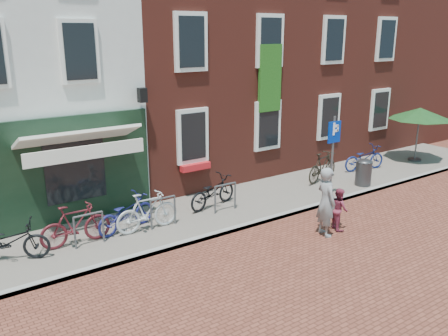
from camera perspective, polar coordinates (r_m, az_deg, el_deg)
ground at (r=12.59m, az=1.43°, el=-7.72°), size 80.00×80.00×0.00m
sidewalk at (r=14.24m, az=1.11°, el=-4.60°), size 24.00×3.00×0.10m
building_brick_mid at (r=18.51m, az=-6.60°, el=15.76°), size 6.00×8.00×10.00m
building_brick_right at (r=22.01m, az=7.81°, el=15.76°), size 6.00×8.00×10.00m
filler_right at (r=26.83m, az=18.40°, el=14.09°), size 7.00×8.00×9.00m
litter_bin at (r=16.51m, az=16.50°, el=-0.32°), size 0.53×0.53×0.97m
parking_sign at (r=14.64m, az=13.04°, el=2.73°), size 0.50×0.08×2.58m
parasol at (r=20.11m, az=22.58°, el=6.33°), size 2.39×2.39×2.23m
woman at (r=12.37m, az=12.20°, el=-4.00°), size 0.57×0.74×1.82m
boy at (r=12.94m, az=13.68°, el=-4.80°), size 0.60×0.67×1.14m
bicycle_0 at (r=11.75m, az=-24.55°, el=-8.07°), size 1.87×1.26×0.93m
bicycle_1 at (r=12.01m, az=-17.48°, el=-6.53°), size 1.73×0.52×1.03m
bicycle_2 at (r=12.55m, az=-11.76°, el=-5.36°), size 1.87×1.08×0.93m
bicycle_3 at (r=12.42m, az=-9.26°, el=-5.20°), size 1.72×0.51×1.03m
bicycle_4 at (r=13.89m, az=-1.39°, el=-2.88°), size 1.86×0.99×0.93m
bicycle_5 at (r=16.62m, az=11.80°, el=0.17°), size 1.78×0.86×1.03m
bicycle_6 at (r=18.34m, az=16.56°, el=1.17°), size 1.85×0.90×0.93m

